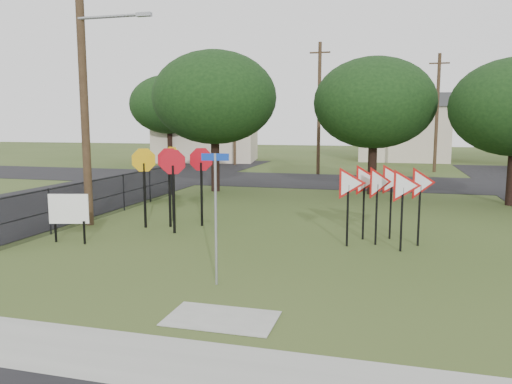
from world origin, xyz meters
TOP-DOWN VIEW (x-y plane):
  - ground at (0.00, 0.00)m, footprint 140.00×140.00m
  - sidewalk at (0.00, -4.20)m, footprint 30.00×1.60m
  - street_left at (-12.00, 10.00)m, footprint 8.00×50.00m
  - street_far at (0.00, 20.00)m, footprint 60.00×8.00m
  - curb_pad at (0.00, -2.40)m, footprint 2.00×1.20m
  - street_name_sign at (-0.76, -0.55)m, footprint 0.60×0.11m
  - stop_sign_cluster at (-4.30, 4.96)m, footprint 2.55×2.22m
  - yield_sign_cluster at (2.72, 4.25)m, footprint 2.93×1.70m
  - info_board at (-6.29, 1.96)m, footprint 1.16×0.34m
  - utility_pole_main at (-7.24, 4.50)m, footprint 3.55×0.33m
  - far_pole_a at (-2.00, 24.00)m, footprint 1.40×0.24m
  - far_pole_b at (6.00, 28.00)m, footprint 1.40×0.24m
  - far_pole_c at (-10.00, 30.00)m, footprint 1.40×0.24m
  - fence_run at (-7.60, 6.25)m, footprint 0.05×11.55m
  - house_left at (-14.00, 34.00)m, footprint 10.58×8.88m
  - house_mid at (4.00, 40.00)m, footprint 8.40×8.40m
  - tree_near_left at (-6.00, 14.00)m, footprint 6.40×6.40m
  - tree_near_mid at (2.00, 15.00)m, footprint 6.00×6.00m
  - tree_far_left at (-16.00, 30.00)m, footprint 6.80×6.80m

SIDE VIEW (x-z plane):
  - ground at x=0.00m, z-range 0.00..0.00m
  - sidewalk at x=0.00m, z-range 0.00..0.02m
  - street_left at x=-12.00m, z-range 0.00..0.02m
  - street_far at x=0.00m, z-range 0.00..0.02m
  - curb_pad at x=0.00m, z-range 0.00..0.02m
  - fence_run at x=-7.60m, z-range 0.03..1.53m
  - info_board at x=-6.29m, z-range 0.24..1.72m
  - street_name_sign at x=-0.76m, z-range 0.22..3.13m
  - yield_sign_cluster at x=2.72m, z-range 0.56..2.93m
  - stop_sign_cluster at x=-4.30m, z-range 0.64..3.38m
  - house_mid at x=4.00m, z-range 0.05..6.25m
  - house_left at x=-14.00m, z-range 0.05..7.25m
  - far_pole_b at x=6.00m, z-range 0.10..8.60m
  - tree_near_mid at x=2.00m, z-range 1.14..7.94m
  - far_pole_a at x=-2.00m, z-range 0.10..9.10m
  - far_pole_c at x=-10.00m, z-range 0.10..9.10m
  - tree_near_left at x=-6.00m, z-range 1.22..8.49m
  - tree_far_left at x=-16.00m, z-range 1.31..9.04m
  - utility_pole_main at x=-7.24m, z-range 0.21..10.21m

